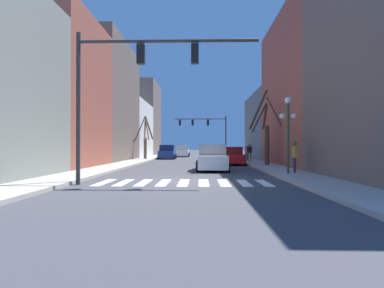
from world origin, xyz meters
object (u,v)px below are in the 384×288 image
at_px(traffic_signal_near, 131,73).
at_px(pedestrian_waiting_at_curb, 295,154).
at_px(street_lamp_right_corner, 288,119).
at_px(car_driving_toward_lane, 183,151).
at_px(pedestrian_on_right_sidewalk, 246,152).
at_px(street_tree_right_near, 146,139).
at_px(car_parked_right_mid, 167,152).
at_px(street_tree_left_near, 265,132).
at_px(car_parked_right_near, 212,158).
at_px(traffic_signal_far, 206,127).
at_px(car_parked_left_near, 231,156).
at_px(pedestrian_on_left_sidewalk, 250,151).

bearing_deg(traffic_signal_near, pedestrian_waiting_at_curb, 28.68).
distance_m(street_lamp_right_corner, car_driving_toward_lane, 31.52).
bearing_deg(pedestrian_on_right_sidewalk, street_tree_right_near, -137.35).
relative_size(car_parked_right_mid, street_tree_left_near, 0.68).
xyz_separation_m(car_parked_right_near, street_tree_left_near, (4.43, 4.02, 2.00)).
relative_size(traffic_signal_far, car_parked_right_mid, 1.83).
bearing_deg(car_parked_right_mid, street_lamp_right_corner, -157.42).
height_order(car_parked_left_near, pedestrian_on_right_sidewalk, pedestrian_on_right_sidewalk).
xyz_separation_m(car_parked_left_near, pedestrian_waiting_at_curb, (2.60, -9.65, 0.45)).
bearing_deg(car_parked_right_near, pedestrian_waiting_at_curb, -122.97).
bearing_deg(pedestrian_waiting_at_curb, street_tree_left_near, -165.58).
distance_m(car_driving_toward_lane, pedestrian_on_right_sidewalk, 17.75).
bearing_deg(street_tree_left_near, car_parked_right_near, -137.78).
height_order(street_lamp_right_corner, car_parked_right_mid, street_lamp_right_corner).
bearing_deg(car_driving_toward_lane, pedestrian_on_left_sidewalk, 24.63).
bearing_deg(pedestrian_on_right_sidewalk, car_driving_toward_lane, 178.57).
xyz_separation_m(car_parked_right_near, pedestrian_on_left_sidewalk, (4.18, 10.09, 0.36)).
height_order(traffic_signal_near, street_lamp_right_corner, traffic_signal_near).
bearing_deg(street_lamp_right_corner, traffic_signal_near, -152.90).
bearing_deg(pedestrian_on_left_sidewalk, car_parked_left_near, 25.45).
bearing_deg(pedestrian_waiting_at_curb, car_parked_right_near, -109.78).
bearing_deg(traffic_signal_near, car_driving_toward_lane, 89.71).
xyz_separation_m(traffic_signal_far, pedestrian_on_left_sidewalk, (4.07, -13.26, -3.33)).
bearing_deg(car_parked_right_mid, street_tree_right_near, 144.51).
relative_size(pedestrian_on_left_sidewalk, pedestrian_on_right_sidewalk, 1.12).
height_order(street_lamp_right_corner, pedestrian_on_right_sidewalk, street_lamp_right_corner).
xyz_separation_m(pedestrian_waiting_at_curb, street_tree_left_near, (-0.15, 7.00, 1.62)).
height_order(car_parked_right_near, pedestrian_on_left_sidewalk, pedestrian_on_left_sidewalk).
bearing_deg(traffic_signal_far, street_lamp_right_corner, -81.65).
bearing_deg(street_tree_right_near, pedestrian_on_right_sidewalk, -20.81).
bearing_deg(car_parked_right_near, traffic_signal_far, -0.26).
relative_size(car_parked_left_near, street_tree_left_near, 0.75).
relative_size(traffic_signal_near, traffic_signal_far, 1.03).
xyz_separation_m(traffic_signal_near, pedestrian_on_left_sidewalk, (7.91, 17.61, -3.59)).
xyz_separation_m(car_parked_right_near, pedestrian_on_right_sidewalk, (3.97, 10.89, 0.26)).
xyz_separation_m(car_parked_right_mid, car_parked_right_near, (5.02, -18.29, -0.02)).
bearing_deg(car_parked_right_mid, traffic_signal_near, -177.15).
relative_size(car_parked_right_mid, car_parked_right_near, 0.98).
height_order(traffic_signal_near, street_tree_left_near, traffic_signal_near).
bearing_deg(street_lamp_right_corner, pedestrian_on_right_sidewalk, 90.34).
xyz_separation_m(traffic_signal_far, pedestrian_waiting_at_curb, (4.48, -26.33, -3.31)).
xyz_separation_m(car_parked_left_near, car_parked_right_near, (-1.98, -6.67, 0.07)).
relative_size(car_parked_right_near, street_tree_right_near, 0.82).
relative_size(pedestrian_on_right_sidewalk, pedestrian_waiting_at_curb, 0.88).
height_order(traffic_signal_far, pedestrian_on_left_sidewalk, traffic_signal_far).
xyz_separation_m(car_parked_left_near, pedestrian_on_right_sidewalk, (1.99, 4.22, 0.32)).
bearing_deg(traffic_signal_far, traffic_signal_near, -97.10).
relative_size(car_parked_left_near, street_tree_right_near, 0.88).
distance_m(car_parked_left_near, car_parked_right_mid, 13.57).
distance_m(car_driving_toward_lane, pedestrian_on_left_sidewalk, 18.56).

